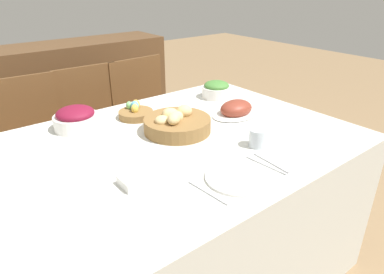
# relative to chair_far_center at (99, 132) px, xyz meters

# --- Properties ---
(ground_plane) EXTENTS (12.00, 12.00, 0.00)m
(ground_plane) POSITION_rel_chair_far_center_xyz_m (-0.01, -0.89, -0.49)
(ground_plane) COLOR #937551
(dining_table) EXTENTS (1.58, 1.14, 0.77)m
(dining_table) POSITION_rel_chair_far_center_xyz_m (-0.01, -0.89, -0.10)
(dining_table) COLOR silver
(dining_table) RESTS_ON ground
(chair_far_center) EXTENTS (0.43, 0.43, 0.90)m
(chair_far_center) POSITION_rel_chair_far_center_xyz_m (0.00, 0.00, 0.00)
(chair_far_center) COLOR brown
(chair_far_center) RESTS_ON ground
(chair_far_right) EXTENTS (0.44, 0.44, 0.90)m
(chair_far_right) POSITION_rel_chair_far_center_xyz_m (0.38, -0.00, 0.00)
(chair_far_right) COLOR brown
(chair_far_right) RESTS_ON ground
(chair_far_left) EXTENTS (0.44, 0.44, 0.90)m
(chair_far_left) POSITION_rel_chair_far_center_xyz_m (-0.41, -0.00, 0.00)
(chair_far_left) COLOR brown
(chair_far_left) RESTS_ON ground
(sideboard) EXTENTS (1.56, 0.44, 0.95)m
(sideboard) POSITION_rel_chair_far_center_xyz_m (0.12, 0.76, -0.01)
(sideboard) COLOR brown
(sideboard) RESTS_ON ground
(bread_basket) EXTENTS (0.31, 0.31, 0.11)m
(bread_basket) POSITION_rel_chair_far_center_xyz_m (0.05, -0.82, 0.32)
(bread_basket) COLOR olive
(bread_basket) RESTS_ON dining_table
(egg_basket) EXTENTS (0.17, 0.17, 0.08)m
(egg_basket) POSITION_rel_chair_far_center_xyz_m (-0.01, -0.54, 0.31)
(egg_basket) COLOR olive
(egg_basket) RESTS_ON dining_table
(ham_platter) EXTENTS (0.28, 0.20, 0.09)m
(ham_platter) POSITION_rel_chair_far_center_xyz_m (0.42, -0.84, 0.31)
(ham_platter) COLOR white
(ham_platter) RESTS_ON dining_table
(beet_salad_bowl) EXTENTS (0.21, 0.21, 0.11)m
(beet_salad_bowl) POSITION_rel_chair_far_center_xyz_m (-0.30, -0.50, 0.33)
(beet_salad_bowl) COLOR white
(beet_salad_bowl) RESTS_ON dining_table
(green_salad_bowl) EXTENTS (0.17, 0.17, 0.10)m
(green_salad_bowl) POSITION_rel_chair_far_center_xyz_m (0.52, -0.56, 0.33)
(green_salad_bowl) COLOR white
(green_salad_bowl) RESTS_ON dining_table
(dinner_plate) EXTENTS (0.24, 0.24, 0.01)m
(dinner_plate) POSITION_rel_chair_far_center_xyz_m (-0.02, -1.29, 0.29)
(dinner_plate) COLOR white
(dinner_plate) RESTS_ON dining_table
(fork) EXTENTS (0.02, 0.18, 0.00)m
(fork) POSITION_rel_chair_far_center_xyz_m (-0.16, -1.29, 0.29)
(fork) COLOR #B7B7BC
(fork) RESTS_ON dining_table
(knife) EXTENTS (0.02, 0.18, 0.00)m
(knife) POSITION_rel_chair_far_center_xyz_m (0.13, -1.29, 0.29)
(knife) COLOR #B7B7BC
(knife) RESTS_ON dining_table
(spoon) EXTENTS (0.02, 0.18, 0.00)m
(spoon) POSITION_rel_chair_far_center_xyz_m (0.16, -1.29, 0.29)
(spoon) COLOR #B7B7BC
(spoon) RESTS_ON dining_table
(drinking_cup) EXTENTS (0.07, 0.07, 0.08)m
(drinking_cup) POSITION_rel_chair_far_center_xyz_m (0.23, -1.15, 0.32)
(drinking_cup) COLOR silver
(drinking_cup) RESTS_ON dining_table
(butter_dish) EXTENTS (0.14, 0.09, 0.03)m
(butter_dish) POSITION_rel_chair_far_center_xyz_m (-0.31, -1.09, 0.30)
(butter_dish) COLOR white
(butter_dish) RESTS_ON dining_table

